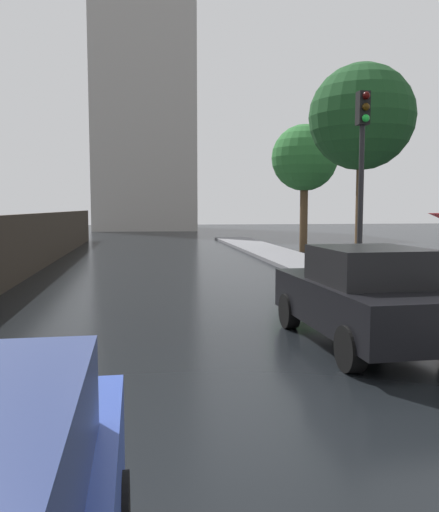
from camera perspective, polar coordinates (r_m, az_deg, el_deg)
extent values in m
plane|color=black|center=(5.14, 0.81, -19.21)|extent=(120.00, 120.00, 0.00)
cube|color=black|center=(8.47, 15.31, -4.99)|extent=(1.83, 3.89, 0.68)
cube|color=black|center=(8.20, 16.03, -1.00)|extent=(1.54, 1.70, 0.55)
cylinder|color=black|center=(9.40, 7.60, -5.95)|extent=(0.24, 0.62, 0.61)
cylinder|color=black|center=(9.98, 16.10, -5.45)|extent=(0.24, 0.62, 0.61)
cylinder|color=black|center=(7.10, 14.06, -9.76)|extent=(0.24, 0.62, 0.61)
cylinder|color=black|center=(12.68, 15.05, 4.88)|extent=(0.12, 0.12, 3.87)
cube|color=black|center=(12.87, 15.31, 15.22)|extent=(0.26, 0.26, 0.75)
sphere|color=#360503|center=(12.77, 15.66, 16.44)|extent=(0.17, 0.17, 0.17)
sphere|color=#392405|center=(12.72, 15.63, 15.33)|extent=(0.17, 0.17, 0.17)
sphere|color=green|center=(12.68, 15.60, 14.22)|extent=(0.17, 0.17, 0.17)
cylinder|color=#4C3823|center=(18.59, 14.93, 4.60)|extent=(0.26, 0.26, 3.92)
sphere|color=#19421E|center=(18.83, 15.17, 14.36)|extent=(3.53, 3.53, 3.53)
cylinder|color=#4C3823|center=(25.52, 9.13, 4.26)|extent=(0.37, 0.37, 3.38)
sphere|color=#28662D|center=(25.62, 9.23, 10.49)|extent=(3.13, 3.13, 3.13)
cube|color=#9E9993|center=(52.62, -8.17, 16.37)|extent=(9.47, 10.34, 24.54)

